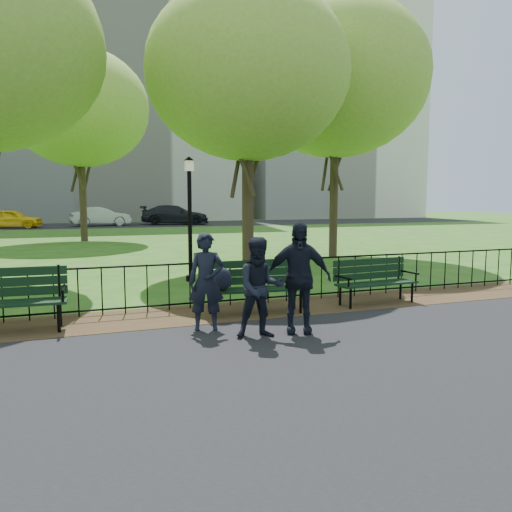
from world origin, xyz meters
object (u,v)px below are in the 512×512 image
object	(u,v)px
lamppost	(190,214)
person_right	(298,277)
person_left	(206,282)
taxi	(12,219)
park_bench_main	(243,280)
sedan_silver	(100,217)
tree_mid_e	(336,78)
tree_far_c	(79,108)
park_bench_right_a	(374,276)
person_mid	(260,288)
tree_near_e	(248,73)
park_bench_left_a	(1,293)
sedan_dark	(175,215)

from	to	relation	value
lamppost	person_right	distance (m)	5.59
lamppost	person_left	bearing A→B (deg)	-99.85
lamppost	taxi	world-z (taller)	lamppost
park_bench_main	sedan_silver	size ratio (longest dim) A/B	0.42
tree_mid_e	park_bench_main	bearing A→B (deg)	-128.33
park_bench_main	tree_far_c	size ratio (longest dim) A/B	0.20
person_left	sedan_silver	size ratio (longest dim) A/B	0.35
tree_mid_e	person_right	distance (m)	12.19
park_bench_main	taxi	xyz separation A→B (m)	(-6.91, 31.70, 0.07)
park_bench_right_a	person_right	size ratio (longest dim) A/B	1.01
tree_far_c	person_mid	world-z (taller)	tree_far_c
tree_near_e	person_left	size ratio (longest dim) A/B	5.26
person_left	person_right	world-z (taller)	person_right
park_bench_main	park_bench_left_a	size ratio (longest dim) A/B	0.97
person_right	taxi	world-z (taller)	person_right
tree_near_e	tree_mid_e	world-z (taller)	tree_mid_e
taxi	tree_mid_e	bearing A→B (deg)	-138.40
sedan_dark	tree_far_c	bearing A→B (deg)	166.68
tree_far_c	sedan_silver	world-z (taller)	tree_far_c
person_left	park_bench_left_a	bearing A→B (deg)	177.39
person_mid	tree_far_c	bearing A→B (deg)	104.93
sedan_dark	person_right	bearing A→B (deg)	-174.31
lamppost	person_right	size ratio (longest dim) A/B	1.82
tree_mid_e	sedan_silver	xyz separation A→B (m)	(-6.91, 24.73, -5.62)
person_mid	park_bench_left_a	bearing A→B (deg)	164.70
person_right	sedan_dark	distance (m)	34.62
sedan_silver	sedan_dark	distance (m)	5.94
tree_near_e	person_right	bearing A→B (deg)	-103.10
park_bench_right_a	person_mid	size ratio (longest dim) A/B	1.16
park_bench_left_a	lamppost	world-z (taller)	lamppost
tree_near_e	sedan_dark	bearing A→B (deg)	83.44
park_bench_right_a	tree_mid_e	world-z (taller)	tree_mid_e
park_bench_right_a	tree_near_e	world-z (taller)	tree_near_e
park_bench_left_a	tree_near_e	distance (m)	9.52
taxi	tree_near_e	bearing A→B (deg)	-148.15
taxi	person_left	bearing A→B (deg)	-156.56
park_bench_main	lamppost	bearing A→B (deg)	96.21
person_mid	person_right	distance (m)	0.66
tree_near_e	taxi	xyz separation A→B (m)	(-8.95, 26.16, -4.98)
park_bench_main	tree_mid_e	world-z (taller)	tree_mid_e
person_left	sedan_dark	size ratio (longest dim) A/B	0.28
park_bench_left_a	taxi	world-z (taller)	taxi
person_right	tree_mid_e	bearing A→B (deg)	78.49
tree_mid_e	person_right	bearing A→B (deg)	-121.84
tree_far_c	park_bench_main	bearing A→B (deg)	-82.76
sedan_dark	park_bench_right_a	bearing A→B (deg)	-170.60
sedan_dark	person_mid	bearing A→B (deg)	-175.36
person_left	person_right	xyz separation A→B (m)	(1.30, -0.64, 0.09)
tree_mid_e	taxi	size ratio (longest dim) A/B	2.26
park_bench_main	tree_far_c	distance (m)	19.18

